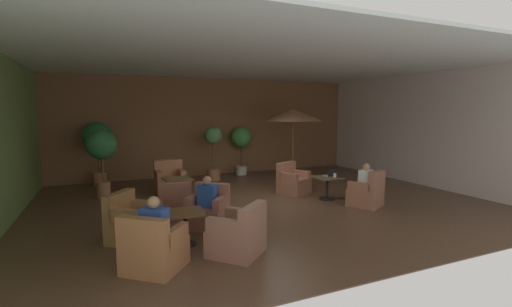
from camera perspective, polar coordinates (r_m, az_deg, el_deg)
The scene contains 25 objects.
ground_plane at distance 9.15m, azimuth 1.13°, elevation -7.97°, with size 11.25×8.97×0.02m, color brown.
wall_back_brick at distance 13.03m, azimuth -7.03°, elevation 4.29°, with size 11.25×0.08×3.52m, color brown.
wall_right_plain at distance 12.28m, azimuth 25.63°, elevation 3.52°, with size 0.08×8.97×3.52m, color silver.
ceiling_slab at distance 8.93m, azimuth 1.18°, elevation 14.71°, with size 11.25×8.97×0.06m, color silver.
cafe_table_front_left at distance 9.53m, azimuth 11.53°, elevation -4.73°, with size 0.71×0.71×0.61m.
armchair_front_left_north at distance 9.11m, azimuth 17.66°, elevation -6.19°, with size 0.96×0.96×0.90m.
armchair_front_left_east at distance 10.12m, azimuth 6.04°, elevation -4.66°, with size 1.01×0.99×0.88m.
cafe_table_front_right at distance 6.32m, azimuth -11.42°, elevation -10.60°, with size 0.68×0.68×0.61m.
armchair_front_right_north at distance 6.83m, azimuth -19.45°, elevation -10.62°, with size 1.09×1.09×0.88m.
armchair_front_right_east at distance 5.52m, azimuth -16.40°, elevation -14.79°, with size 1.07×1.07×0.87m.
armchair_front_right_south at distance 5.86m, azimuth -2.90°, elevation -13.20°, with size 1.09×1.09×0.86m.
armchair_front_right_west at distance 7.25m, azimuth -7.80°, elevation -9.34°, with size 1.01×1.01×0.85m.
cafe_table_mid_center at distance 9.37m, azimuth -12.68°, elevation -4.72°, with size 0.73×0.73×0.61m.
armchair_mid_center_north at distance 10.53m, azimuth -13.86°, elevation -4.29°, with size 0.82×0.77×0.91m.
armchair_mid_center_east at distance 8.28m, azimuth -12.90°, elevation -7.51°, with size 0.85×0.87×0.77m.
patio_umbrella_tall_red at distance 11.84m, azimuth 6.06°, elevation 6.20°, with size 2.04×2.04×2.42m.
potted_tree_left_corner at distance 11.91m, azimuth -7.00°, elevation 1.32°, with size 0.61×0.61×1.84m.
potted_tree_mid_left at distance 10.27m, azimuth -23.89°, elevation 0.73°, with size 0.82×0.82×1.86m.
potted_tree_mid_right at distance 12.86m, azimuth -2.40°, elevation 2.14°, with size 0.76×0.76×1.79m.
potted_tree_right_corner at distance 12.07m, azimuth -24.46°, elevation 1.93°, with size 0.89×0.89×2.01m.
patron_blue_shirt at distance 5.42m, azimuth -16.29°, elevation -10.64°, with size 0.45×0.43×0.67m.
patron_by_window at distance 7.12m, azimuth -7.97°, elevation -6.50°, with size 0.42×0.40×0.63m.
patron_with_friend at distance 9.05m, azimuth 17.49°, elevation -3.83°, with size 0.44×0.39×0.62m.
iced_drink_cup at distance 9.46m, azimuth 12.72°, elevation -3.48°, with size 0.08×0.08×0.11m, color white.
open_laptop at distance 9.58m, azimuth 12.04°, elevation -3.36°, with size 0.35×0.28×0.20m.
Camera 1 is at (-3.68, -8.04, 2.33)m, focal length 24.51 mm.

